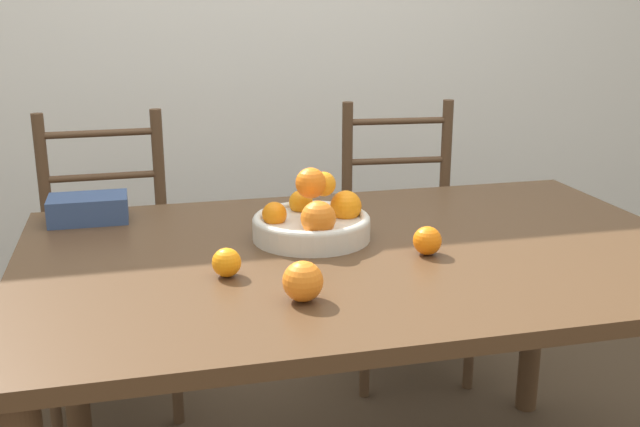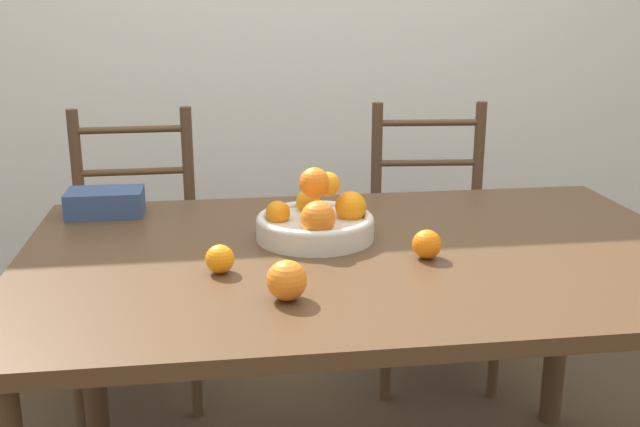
% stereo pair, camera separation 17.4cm
% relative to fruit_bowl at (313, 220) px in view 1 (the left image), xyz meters
% --- Properties ---
extents(wall_back, '(8.00, 0.06, 2.60)m').
position_rel_fruit_bowl_xyz_m(wall_back, '(0.10, 1.49, 0.47)').
color(wall_back, silver).
rests_on(wall_back, ground_plane).
extents(dining_table, '(1.61, 1.03, 0.78)m').
position_rel_fruit_bowl_xyz_m(dining_table, '(0.10, -0.10, -0.14)').
color(dining_table, '#4C331E').
rests_on(dining_table, ground_plane).
extents(fruit_bowl, '(0.29, 0.29, 0.18)m').
position_rel_fruit_bowl_xyz_m(fruit_bowl, '(0.00, 0.00, 0.00)').
color(fruit_bowl, beige).
rests_on(fruit_bowl, dining_table).
extents(orange_loose_0, '(0.07, 0.07, 0.07)m').
position_rel_fruit_bowl_xyz_m(orange_loose_0, '(0.23, -0.18, -0.02)').
color(orange_loose_0, orange).
rests_on(orange_loose_0, dining_table).
extents(orange_loose_1, '(0.06, 0.06, 0.06)m').
position_rel_fruit_bowl_xyz_m(orange_loose_1, '(-0.24, -0.21, -0.02)').
color(orange_loose_1, orange).
rests_on(orange_loose_1, dining_table).
extents(orange_loose_2, '(0.08, 0.08, 0.08)m').
position_rel_fruit_bowl_xyz_m(orange_loose_2, '(-0.11, -0.37, -0.01)').
color(orange_loose_2, orange).
rests_on(orange_loose_2, dining_table).
extents(chair_left, '(0.43, 0.41, 0.99)m').
position_rel_fruit_bowl_xyz_m(chair_left, '(-0.53, 0.75, -0.36)').
color(chair_left, '#513823').
rests_on(chair_left, ground_plane).
extents(chair_right, '(0.45, 0.44, 0.99)m').
position_rel_fruit_bowl_xyz_m(chair_right, '(0.52, 0.75, -0.36)').
color(chair_right, '#513823').
rests_on(chair_right, ground_plane).
extents(book_stack, '(0.20, 0.13, 0.07)m').
position_rel_fruit_bowl_xyz_m(book_stack, '(-0.54, 0.29, -0.01)').
color(book_stack, '#334770').
rests_on(book_stack, dining_table).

